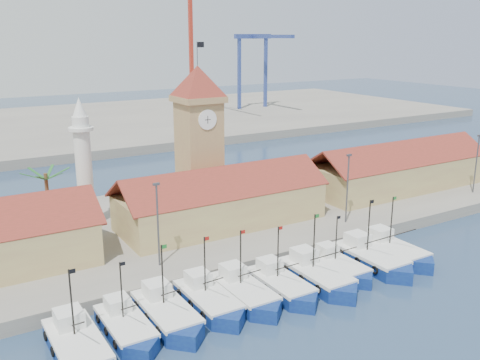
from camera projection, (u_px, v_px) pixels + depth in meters
ground at (320, 296)px, 52.96m from camera, size 400.00×400.00×0.00m
quay at (207, 220)px, 72.57m from camera, size 140.00×32.00×1.50m
terminal at (58, 127)px, 143.48m from camera, size 240.00×80.00×2.00m
boat_0 at (78, 349)px, 42.66m from camera, size 3.73×10.22×7.73m
boat_1 at (127, 329)px, 45.68m from camera, size 3.35×9.19×6.95m
boat_2 at (168, 315)px, 47.75m from camera, size 3.68×10.09×7.63m
boat_3 at (210, 302)px, 50.19m from camera, size 3.57×9.77×7.39m
boat_4 at (245, 294)px, 51.71m from camera, size 3.59×9.84×7.45m
boat_5 at (282, 287)px, 53.30m from camera, size 3.48×9.54×7.22m
boat_6 at (319, 277)px, 55.18m from camera, size 3.78×10.34×7.83m
boat_7 at (340, 268)px, 57.73m from camera, size 3.24×8.88×6.72m
boat_8 at (373, 260)px, 59.41m from camera, size 3.85×10.54×7.97m
boat_9 at (395, 252)px, 61.60m from camera, size 3.69×10.12×7.66m
hall_center at (221, 205)px, 68.42m from camera, size 27.04×10.13×7.61m
hall_right at (398, 172)px, 84.40m from camera, size 31.20×10.13×7.61m
clock_tower at (199, 136)px, 71.27m from camera, size 5.80×5.80×22.70m
minaret at (84, 163)px, 66.01m from camera, size 3.00×3.00×16.30m
palm_tree at (48, 200)px, 62.78m from camera, size 5.60×5.03×8.39m
lamp_posts at (259, 202)px, 61.41m from camera, size 80.70×0.25×9.03m
crane_red_right at (194, 30)px, 150.07m from camera, size 1.00×35.81×43.45m
gantry at (258, 51)px, 166.68m from camera, size 13.00×22.00×23.20m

